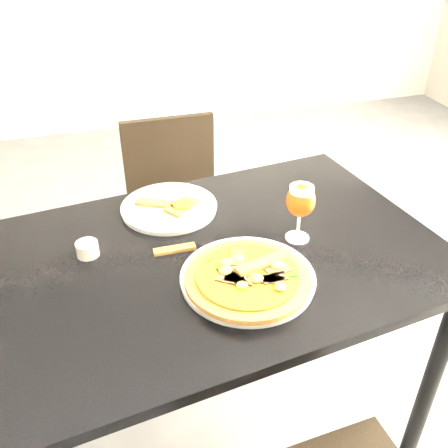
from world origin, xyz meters
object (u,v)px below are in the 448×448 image
object	(u,v)px
pizza	(248,277)
beer_glass	(301,201)
dining_table	(217,278)
chair_far	(178,215)

from	to	relation	value
pizza	beer_glass	bearing A→B (deg)	37.86
dining_table	chair_far	distance (m)	0.69
dining_table	pizza	distance (m)	0.20
dining_table	pizza	size ratio (longest dim) A/B	4.24
chair_far	pizza	xyz separation A→B (m)	(0.02, -0.82, 0.32)
pizza	chair_far	bearing A→B (deg)	91.12
chair_far	pizza	size ratio (longest dim) A/B	2.74
dining_table	pizza	world-z (taller)	pizza
pizza	beer_glass	world-z (taller)	beer_glass
pizza	dining_table	bearing A→B (deg)	102.96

